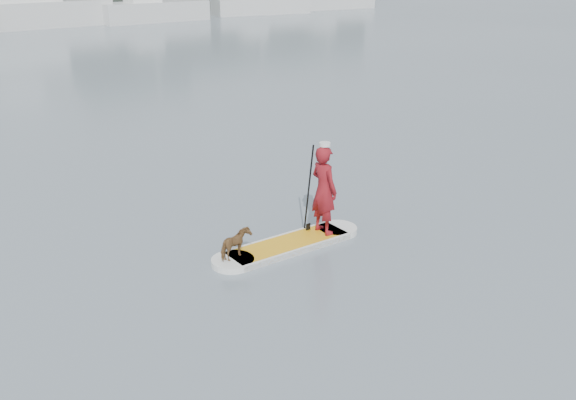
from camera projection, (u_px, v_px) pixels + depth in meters
ground at (510, 301)px, 10.58m from camera, size 140.00×140.00×0.00m
paddleboard at (288, 245)px, 12.46m from camera, size 3.30×0.89×0.12m
paddler at (324, 190)px, 12.59m from camera, size 0.44×0.66×1.79m
white_cap at (325, 144)px, 12.25m from camera, size 0.22×0.22×0.07m
dog at (236, 244)px, 11.70m from camera, size 0.71×0.47×0.55m
paddle at (309, 199)px, 12.75m from camera, size 0.10×0.30×2.00m
sailboat_e at (153, 10)px, 52.46m from camera, size 8.98×3.00×12.97m
sailboat_f at (260, 4)px, 58.65m from camera, size 9.26×4.38×13.34m
motor_yacht_a at (22, 1)px, 47.62m from camera, size 11.62×3.63×6.96m
sailboat_g at (328, 0)px, 63.94m from camera, size 9.68×4.02×11.57m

